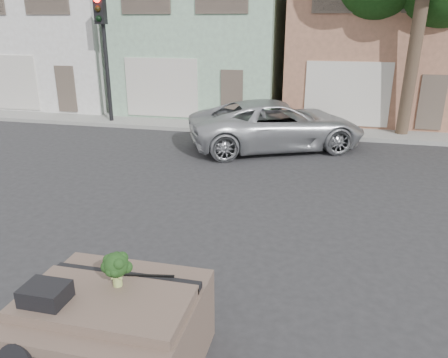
% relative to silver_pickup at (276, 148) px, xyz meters
% --- Properties ---
extents(ground_plane, '(120.00, 120.00, 0.00)m').
position_rel_silver_pickup_xyz_m(ground_plane, '(-0.67, -7.45, 0.00)').
color(ground_plane, '#303033').
rests_on(ground_plane, ground).
extents(sidewalk, '(40.00, 3.00, 0.15)m').
position_rel_silver_pickup_xyz_m(sidewalk, '(-0.67, 3.05, 0.07)').
color(sidewalk, gray).
rests_on(sidewalk, ground).
extents(townhouse_white, '(7.20, 8.20, 7.55)m').
position_rel_silver_pickup_xyz_m(townhouse_white, '(-11.67, 7.05, 3.77)').
color(townhouse_white, white).
rests_on(townhouse_white, ground).
extents(townhouse_mint, '(7.20, 8.20, 7.55)m').
position_rel_silver_pickup_xyz_m(townhouse_mint, '(-4.17, 7.05, 3.77)').
color(townhouse_mint, '#99C2A3').
rests_on(townhouse_mint, ground).
extents(townhouse_tan, '(7.20, 8.20, 7.55)m').
position_rel_silver_pickup_xyz_m(townhouse_tan, '(3.33, 7.05, 3.77)').
color(townhouse_tan, '#A26D54').
rests_on(townhouse_tan, ground).
extents(silver_pickup, '(6.37, 4.84, 1.61)m').
position_rel_silver_pickup_xyz_m(silver_pickup, '(0.00, 0.00, 0.00)').
color(silver_pickup, '#B7BABF').
rests_on(silver_pickup, ground).
extents(traffic_signal, '(0.40, 0.40, 5.10)m').
position_rel_silver_pickup_xyz_m(traffic_signal, '(-7.17, 2.05, 2.55)').
color(traffic_signal, black).
rests_on(traffic_signal, ground).
extents(tree_near, '(4.40, 4.00, 8.50)m').
position_rel_silver_pickup_xyz_m(tree_near, '(4.33, 2.35, 4.25)').
color(tree_near, '#153911').
rests_on(tree_near, ground).
extents(car_dashboard, '(2.00, 1.80, 1.12)m').
position_rel_silver_pickup_xyz_m(car_dashboard, '(-0.67, -10.45, 0.56)').
color(car_dashboard, brown).
rests_on(car_dashboard, ground).
extents(instrument_hump, '(0.48, 0.38, 0.20)m').
position_rel_silver_pickup_xyz_m(instrument_hump, '(-1.25, -10.80, 1.22)').
color(instrument_hump, black).
rests_on(instrument_hump, car_dashboard).
extents(wiper_arm, '(0.69, 0.15, 0.02)m').
position_rel_silver_pickup_xyz_m(wiper_arm, '(-0.39, -10.07, 1.13)').
color(wiper_arm, black).
rests_on(wiper_arm, car_dashboard).
extents(broccoli, '(0.41, 0.41, 0.43)m').
position_rel_silver_pickup_xyz_m(broccoli, '(-0.62, -10.33, 1.33)').
color(broccoli, '#183513').
rests_on(broccoli, car_dashboard).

